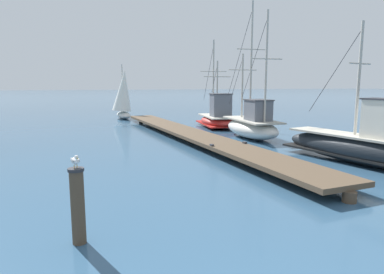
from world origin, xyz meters
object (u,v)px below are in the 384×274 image
at_px(fishing_boat_1, 218,117).
at_px(mooring_piling, 78,204).
at_px(distant_sailboat, 123,95).
at_px(perched_seagull, 75,160).
at_px(fishing_boat_2, 367,145).
at_px(fishing_boat_0, 252,125).

xyz_separation_m(fishing_boat_1, mooring_piling, (-9.75, -15.68, 0.09)).
distance_m(fishing_boat_1, distant_sailboat, 10.06).
bearing_deg(perched_seagull, fishing_boat_2, 17.03).
bearing_deg(fishing_boat_1, distant_sailboat, 123.65).
bearing_deg(distant_sailboat, fishing_boat_0, -68.62).
height_order(fishing_boat_1, perched_seagull, fishing_boat_1).
xyz_separation_m(perched_seagull, distant_sailboat, (4.23, 23.97, 0.45)).
xyz_separation_m(fishing_boat_0, perched_seagull, (-9.54, -10.40, 0.87)).
xyz_separation_m(fishing_boat_0, fishing_boat_1, (0.21, 5.28, -0.07)).
bearing_deg(fishing_boat_1, fishing_boat_0, -92.27).
relative_size(perched_seagull, distant_sailboat, 0.08).
bearing_deg(distant_sailboat, fishing_boat_1, -56.35).
relative_size(fishing_boat_1, perched_seagull, 17.07).
height_order(mooring_piling, perched_seagull, perched_seagull).
bearing_deg(distant_sailboat, mooring_piling, -100.00).
relative_size(fishing_boat_2, perched_seagull, 18.73).
xyz_separation_m(mooring_piling, perched_seagull, (-0.00, 0.01, 0.85)).
height_order(fishing_boat_1, mooring_piling, fishing_boat_1).
height_order(fishing_boat_1, distant_sailboat, fishing_boat_1).
bearing_deg(mooring_piling, fishing_boat_2, 17.07).
distance_m(fishing_boat_0, mooring_piling, 14.12).
distance_m(fishing_boat_0, perched_seagull, 14.14).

